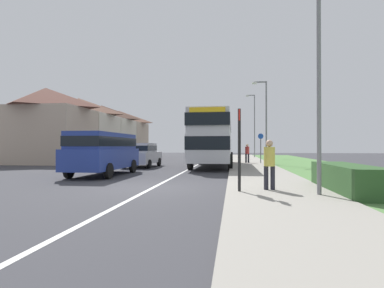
{
  "coord_description": "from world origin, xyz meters",
  "views": [
    {
      "loc": [
        2.81,
        -10.56,
        1.46
      ],
      "look_at": [
        0.56,
        6.21,
        1.6
      ],
      "focal_mm": 28.58,
      "sensor_mm": 36.0,
      "label": 1
    }
  ],
  "objects_px": {
    "pedestrian_at_stop": "(269,162)",
    "street_lamp_far": "(254,122)",
    "parked_van_blue": "(104,150)",
    "cycle_route_sign": "(261,147)",
    "parked_car_silver": "(142,154)",
    "street_lamp_near": "(315,30)",
    "pedestrian_walking_away": "(247,152)",
    "double_decker_bus": "(213,137)",
    "street_lamp_mid": "(265,116)",
    "bus_stop_sign": "(239,144)"
  },
  "relations": [
    {
      "from": "pedestrian_at_stop",
      "to": "street_lamp_far",
      "type": "bearing_deg",
      "value": 87.12
    },
    {
      "from": "parked_van_blue",
      "to": "cycle_route_sign",
      "type": "height_order",
      "value": "cycle_route_sign"
    },
    {
      "from": "parked_car_silver",
      "to": "street_lamp_near",
      "type": "height_order",
      "value": "street_lamp_near"
    },
    {
      "from": "pedestrian_walking_away",
      "to": "double_decker_bus",
      "type": "bearing_deg",
      "value": -124.57
    },
    {
      "from": "pedestrian_walking_away",
      "to": "street_lamp_near",
      "type": "distance_m",
      "value": 17.12
    },
    {
      "from": "double_decker_bus",
      "to": "cycle_route_sign",
      "type": "xyz_separation_m",
      "value": [
        3.66,
        3.57,
        -0.71
      ]
    },
    {
      "from": "pedestrian_walking_away",
      "to": "cycle_route_sign",
      "type": "bearing_deg",
      "value": -9.97
    },
    {
      "from": "street_lamp_near",
      "to": "street_lamp_far",
      "type": "height_order",
      "value": "street_lamp_near"
    },
    {
      "from": "pedestrian_at_stop",
      "to": "parked_car_silver",
      "type": "bearing_deg",
      "value": 123.77
    },
    {
      "from": "cycle_route_sign",
      "to": "street_lamp_near",
      "type": "distance_m",
      "value": 16.8
    },
    {
      "from": "parked_van_blue",
      "to": "pedestrian_at_stop",
      "type": "relative_size",
      "value": 3.23
    },
    {
      "from": "pedestrian_at_stop",
      "to": "cycle_route_sign",
      "type": "bearing_deg",
      "value": 85.9
    },
    {
      "from": "double_decker_bus",
      "to": "parked_car_silver",
      "type": "relative_size",
      "value": 2.29
    },
    {
      "from": "double_decker_bus",
      "to": "cycle_route_sign",
      "type": "distance_m",
      "value": 5.16
    },
    {
      "from": "pedestrian_walking_away",
      "to": "parked_van_blue",
      "type": "bearing_deg",
      "value": -125.39
    },
    {
      "from": "parked_van_blue",
      "to": "street_lamp_far",
      "type": "xyz_separation_m",
      "value": [
        9.09,
        24.08,
        3.25
      ]
    },
    {
      "from": "street_lamp_mid",
      "to": "street_lamp_far",
      "type": "distance_m",
      "value": 14.79
    },
    {
      "from": "double_decker_bus",
      "to": "pedestrian_walking_away",
      "type": "xyz_separation_m",
      "value": [
        2.59,
        3.76,
        -1.17
      ]
    },
    {
      "from": "bus_stop_sign",
      "to": "street_lamp_mid",
      "type": "height_order",
      "value": "street_lamp_mid"
    },
    {
      "from": "parked_van_blue",
      "to": "bus_stop_sign",
      "type": "height_order",
      "value": "bus_stop_sign"
    },
    {
      "from": "double_decker_bus",
      "to": "pedestrian_at_stop",
      "type": "xyz_separation_m",
      "value": [
        2.54,
        -12.12,
        -1.17
      ]
    },
    {
      "from": "pedestrian_at_stop",
      "to": "pedestrian_walking_away",
      "type": "xyz_separation_m",
      "value": [
        0.05,
        15.88,
        0.0
      ]
    },
    {
      "from": "cycle_route_sign",
      "to": "street_lamp_far",
      "type": "xyz_separation_m",
      "value": [
        0.34,
        13.46,
        3.1
      ]
    },
    {
      "from": "street_lamp_mid",
      "to": "street_lamp_far",
      "type": "relative_size",
      "value": 0.82
    },
    {
      "from": "parked_van_blue",
      "to": "street_lamp_near",
      "type": "xyz_separation_m",
      "value": [
        8.81,
        -5.85,
        3.48
      ]
    },
    {
      "from": "parked_van_blue",
      "to": "pedestrian_at_stop",
      "type": "bearing_deg",
      "value": -33.59
    },
    {
      "from": "parked_car_silver",
      "to": "pedestrian_walking_away",
      "type": "xyz_separation_m",
      "value": [
        7.53,
        4.68,
        0.05
      ]
    },
    {
      "from": "double_decker_bus",
      "to": "cycle_route_sign",
      "type": "height_order",
      "value": "double_decker_bus"
    },
    {
      "from": "bus_stop_sign",
      "to": "cycle_route_sign",
      "type": "relative_size",
      "value": 1.03
    },
    {
      "from": "cycle_route_sign",
      "to": "pedestrian_walking_away",
      "type": "bearing_deg",
      "value": 170.03
    },
    {
      "from": "double_decker_bus",
      "to": "parked_car_silver",
      "type": "height_order",
      "value": "double_decker_bus"
    },
    {
      "from": "cycle_route_sign",
      "to": "street_lamp_near",
      "type": "bearing_deg",
      "value": -89.82
    },
    {
      "from": "parked_car_silver",
      "to": "street_lamp_far",
      "type": "height_order",
      "value": "street_lamp_far"
    },
    {
      "from": "pedestrian_at_stop",
      "to": "street_lamp_far",
      "type": "height_order",
      "value": "street_lamp_far"
    },
    {
      "from": "street_lamp_far",
      "to": "pedestrian_at_stop",
      "type": "bearing_deg",
      "value": -92.88
    },
    {
      "from": "double_decker_bus",
      "to": "street_lamp_far",
      "type": "height_order",
      "value": "street_lamp_far"
    },
    {
      "from": "street_lamp_mid",
      "to": "street_lamp_far",
      "type": "height_order",
      "value": "street_lamp_far"
    },
    {
      "from": "parked_van_blue",
      "to": "parked_car_silver",
      "type": "distance_m",
      "value": 6.14
    },
    {
      "from": "pedestrian_at_stop",
      "to": "street_lamp_mid",
      "type": "distance_m",
      "value": 14.71
    },
    {
      "from": "double_decker_bus",
      "to": "street_lamp_far",
      "type": "xyz_separation_m",
      "value": [
        4.0,
        17.03,
        2.38
      ]
    },
    {
      "from": "pedestrian_at_stop",
      "to": "street_lamp_near",
      "type": "xyz_separation_m",
      "value": [
        1.18,
        -0.78,
        3.78
      ]
    },
    {
      "from": "parked_car_silver",
      "to": "bus_stop_sign",
      "type": "height_order",
      "value": "bus_stop_sign"
    },
    {
      "from": "street_lamp_far",
      "to": "bus_stop_sign",
      "type": "bearing_deg",
      "value": -94.63
    },
    {
      "from": "double_decker_bus",
      "to": "bus_stop_sign",
      "type": "height_order",
      "value": "double_decker_bus"
    },
    {
      "from": "pedestrian_walking_away",
      "to": "bus_stop_sign",
      "type": "relative_size",
      "value": 0.64
    },
    {
      "from": "parked_car_silver",
      "to": "street_lamp_far",
      "type": "distance_m",
      "value": 20.38
    },
    {
      "from": "double_decker_bus",
      "to": "bus_stop_sign",
      "type": "relative_size",
      "value": 3.9
    },
    {
      "from": "pedestrian_at_stop",
      "to": "street_lamp_near",
      "type": "distance_m",
      "value": 4.04
    },
    {
      "from": "street_lamp_near",
      "to": "cycle_route_sign",
      "type": "bearing_deg",
      "value": 90.18
    },
    {
      "from": "parked_car_silver",
      "to": "street_lamp_near",
      "type": "distance_m",
      "value": 15.27
    }
  ]
}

